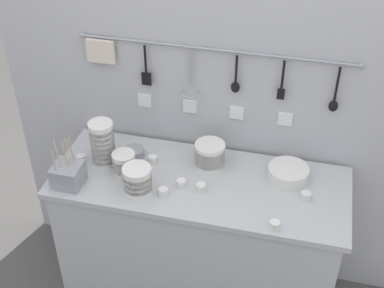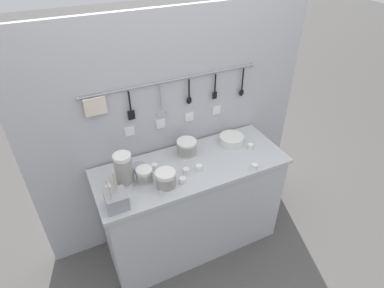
{
  "view_description": "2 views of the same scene",
  "coord_description": "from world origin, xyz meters",
  "px_view_note": "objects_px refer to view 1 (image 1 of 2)",
  "views": [
    {
      "loc": [
        0.44,
        -1.95,
        2.56
      ],
      "look_at": [
        -0.04,
        -0.0,
        1.08
      ],
      "focal_mm": 50.0,
      "sensor_mm": 36.0,
      "label": 1
    },
    {
      "loc": [
        -0.8,
        -1.68,
        2.37
      ],
      "look_at": [
        -0.0,
        -0.01,
        1.06
      ],
      "focal_mm": 30.0,
      "sensor_mm": 36.0,
      "label": 2
    }
  ],
  "objects_px": {
    "cup_beside_plates": "(153,160)",
    "cup_by_caddy": "(163,192)",
    "cup_centre": "(201,188)",
    "bowl_stack_back_corner": "(210,155)",
    "plate_stack": "(288,173)",
    "cup_front_right": "(306,196)",
    "bowl_stack_tall_left": "(124,164)",
    "cutlery_caddy": "(68,174)",
    "bowl_stack_nested_right": "(103,144)",
    "steel_mixing_bowl": "(135,152)",
    "cup_mid_row": "(275,225)",
    "bowl_stack_short_front": "(137,180)",
    "cup_back_right": "(82,158)",
    "cup_back_left": "(181,183)"
  },
  "relations": [
    {
      "from": "cup_back_left",
      "to": "cutlery_caddy",
      "type": "bearing_deg",
      "value": -168.77
    },
    {
      "from": "bowl_stack_nested_right",
      "to": "plate_stack",
      "type": "relative_size",
      "value": 1.24
    },
    {
      "from": "steel_mixing_bowl",
      "to": "cup_by_caddy",
      "type": "height_order",
      "value": "steel_mixing_bowl"
    },
    {
      "from": "bowl_stack_nested_right",
      "to": "bowl_stack_short_front",
      "type": "bearing_deg",
      "value": -35.36
    },
    {
      "from": "bowl_stack_short_front",
      "to": "plate_stack",
      "type": "relative_size",
      "value": 0.72
    },
    {
      "from": "cup_by_caddy",
      "to": "plate_stack",
      "type": "bearing_deg",
      "value": 25.44
    },
    {
      "from": "bowl_stack_back_corner",
      "to": "bowl_stack_nested_right",
      "type": "bearing_deg",
      "value": -167.46
    },
    {
      "from": "plate_stack",
      "to": "cup_centre",
      "type": "height_order",
      "value": "plate_stack"
    },
    {
      "from": "plate_stack",
      "to": "cup_front_right",
      "type": "relative_size",
      "value": 4.3
    },
    {
      "from": "plate_stack",
      "to": "cup_front_right",
      "type": "xyz_separation_m",
      "value": [
        0.1,
        -0.13,
        -0.01
      ]
    },
    {
      "from": "steel_mixing_bowl",
      "to": "cup_front_right",
      "type": "xyz_separation_m",
      "value": [
        0.89,
        -0.13,
        -0.0
      ]
    },
    {
      "from": "bowl_stack_short_front",
      "to": "steel_mixing_bowl",
      "type": "relative_size",
      "value": 1.41
    },
    {
      "from": "bowl_stack_back_corner",
      "to": "cutlery_caddy",
      "type": "bearing_deg",
      "value": -154.29
    },
    {
      "from": "bowl_stack_tall_left",
      "to": "bowl_stack_back_corner",
      "type": "bearing_deg",
      "value": 22.52
    },
    {
      "from": "cup_beside_plates",
      "to": "cup_mid_row",
      "type": "relative_size",
      "value": 1.0
    },
    {
      "from": "cup_beside_plates",
      "to": "cup_front_right",
      "type": "relative_size",
      "value": 1.0
    },
    {
      "from": "bowl_stack_nested_right",
      "to": "cup_back_right",
      "type": "bearing_deg",
      "value": -173.06
    },
    {
      "from": "bowl_stack_back_corner",
      "to": "cup_centre",
      "type": "height_order",
      "value": "bowl_stack_back_corner"
    },
    {
      "from": "bowl_stack_tall_left",
      "to": "bowl_stack_nested_right",
      "type": "bearing_deg",
      "value": 158.87
    },
    {
      "from": "cup_beside_plates",
      "to": "cup_back_left",
      "type": "xyz_separation_m",
      "value": [
        0.19,
        -0.14,
        0.0
      ]
    },
    {
      "from": "bowl_stack_nested_right",
      "to": "plate_stack",
      "type": "xyz_separation_m",
      "value": [
        0.92,
        0.1,
        -0.09
      ]
    },
    {
      "from": "cup_back_right",
      "to": "cutlery_caddy",
      "type": "bearing_deg",
      "value": -86.67
    },
    {
      "from": "cup_back_right",
      "to": "bowl_stack_tall_left",
      "type": "bearing_deg",
      "value": -7.85
    },
    {
      "from": "cup_beside_plates",
      "to": "cup_by_caddy",
      "type": "height_order",
      "value": "same"
    },
    {
      "from": "steel_mixing_bowl",
      "to": "cup_back_right",
      "type": "bearing_deg",
      "value": -155.28
    },
    {
      "from": "cup_beside_plates",
      "to": "cup_mid_row",
      "type": "xyz_separation_m",
      "value": [
        0.66,
        -0.32,
        0.0
      ]
    },
    {
      "from": "bowl_stack_nested_right",
      "to": "cup_by_caddy",
      "type": "bearing_deg",
      "value": -24.44
    },
    {
      "from": "plate_stack",
      "to": "bowl_stack_short_front",
      "type": "bearing_deg",
      "value": -158.47
    },
    {
      "from": "cup_by_caddy",
      "to": "cup_centre",
      "type": "xyz_separation_m",
      "value": [
        0.16,
        0.07,
        0.0
      ]
    },
    {
      "from": "bowl_stack_back_corner",
      "to": "cup_front_right",
      "type": "xyz_separation_m",
      "value": [
        0.49,
        -0.15,
        -0.04
      ]
    },
    {
      "from": "cup_by_caddy",
      "to": "cup_mid_row",
      "type": "height_order",
      "value": "same"
    },
    {
      "from": "bowl_stack_back_corner",
      "to": "cup_mid_row",
      "type": "xyz_separation_m",
      "value": [
        0.37,
        -0.37,
        -0.04
      ]
    },
    {
      "from": "bowl_stack_nested_right",
      "to": "steel_mixing_bowl",
      "type": "bearing_deg",
      "value": 37.99
    },
    {
      "from": "cup_front_right",
      "to": "cup_mid_row",
      "type": "bearing_deg",
      "value": -117.89
    },
    {
      "from": "plate_stack",
      "to": "cup_centre",
      "type": "bearing_deg",
      "value": -154.07
    },
    {
      "from": "bowl_stack_nested_right",
      "to": "cup_back_right",
      "type": "xyz_separation_m",
      "value": [
        -0.12,
        -0.01,
        -0.1
      ]
    },
    {
      "from": "cutlery_caddy",
      "to": "cup_front_right",
      "type": "xyz_separation_m",
      "value": [
        1.12,
        0.16,
        -0.04
      ]
    },
    {
      "from": "cup_centre",
      "to": "cup_beside_plates",
      "type": "bearing_deg",
      "value": 152.12
    },
    {
      "from": "cup_beside_plates",
      "to": "cup_back_right",
      "type": "bearing_deg",
      "value": -167.75
    },
    {
      "from": "cup_back_right",
      "to": "cup_back_left",
      "type": "xyz_separation_m",
      "value": [
        0.54,
        -0.07,
        0.0
      ]
    },
    {
      "from": "bowl_stack_tall_left",
      "to": "cup_beside_plates",
      "type": "height_order",
      "value": "bowl_stack_tall_left"
    },
    {
      "from": "plate_stack",
      "to": "cup_beside_plates",
      "type": "bearing_deg",
      "value": -176.66
    },
    {
      "from": "bowl_stack_nested_right",
      "to": "steel_mixing_bowl",
      "type": "relative_size",
      "value": 2.43
    },
    {
      "from": "bowl_stack_nested_right",
      "to": "bowl_stack_short_front",
      "type": "distance_m",
      "value": 0.29
    },
    {
      "from": "steel_mixing_bowl",
      "to": "cup_by_caddy",
      "type": "distance_m",
      "value": 0.35
    },
    {
      "from": "bowl_stack_back_corner",
      "to": "cup_centre",
      "type": "distance_m",
      "value": 0.21
    },
    {
      "from": "steel_mixing_bowl",
      "to": "cup_beside_plates",
      "type": "xyz_separation_m",
      "value": [
        0.11,
        -0.04,
        -0.0
      ]
    },
    {
      "from": "steel_mixing_bowl",
      "to": "cup_mid_row",
      "type": "distance_m",
      "value": 0.85
    },
    {
      "from": "bowl_stack_back_corner",
      "to": "steel_mixing_bowl",
      "type": "xyz_separation_m",
      "value": [
        -0.39,
        -0.02,
        -0.04
      ]
    },
    {
      "from": "cup_by_caddy",
      "to": "bowl_stack_back_corner",
      "type": "bearing_deg",
      "value": 59.76
    }
  ]
}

